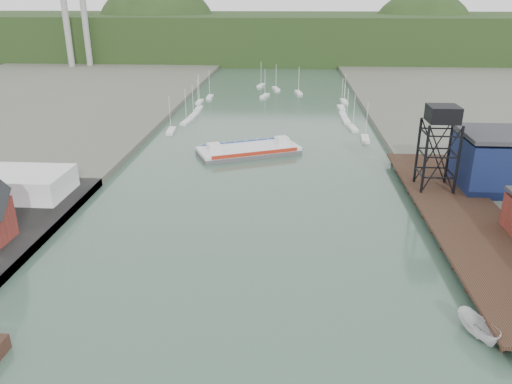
# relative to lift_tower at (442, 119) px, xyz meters

# --- Properties ---
(east_pier) EXTENTS (14.00, 70.00, 2.45)m
(east_pier) POSITION_rel_lift_tower_xyz_m (2.00, -13.00, -13.75)
(east_pier) COLOR black
(east_pier) RESTS_ON ground
(white_shed) EXTENTS (18.00, 12.00, 4.50)m
(white_shed) POSITION_rel_lift_tower_xyz_m (-79.00, -8.00, -11.80)
(white_shed) COLOR silver
(white_shed) RESTS_ON west_quay
(lift_tower) EXTENTS (6.50, 6.50, 16.00)m
(lift_tower) POSITION_rel_lift_tower_xyz_m (0.00, 0.00, 0.00)
(lift_tower) COLOR black
(lift_tower) RESTS_ON east_pier
(blue_shed) EXTENTS (20.50, 14.50, 11.30)m
(blue_shed) POSITION_rel_lift_tower_xyz_m (15.00, 2.00, -8.59)
(blue_shed) COLOR #0B1533
(blue_shed) RESTS_ON east_land
(marina_sailboats) EXTENTS (57.71, 92.65, 0.90)m
(marina_sailboats) POSITION_rel_lift_tower_xyz_m (-34.92, 80.46, -15.30)
(marina_sailboats) COLOR silver
(marina_sailboats) RESTS_ON ground
(smokestacks) EXTENTS (11.20, 8.20, 60.00)m
(smokestacks) POSITION_rel_lift_tower_xyz_m (-141.00, 174.50, 14.35)
(smokestacks) COLOR gray
(smokestacks) RESTS_ON ground
(distant_hills) EXTENTS (500.00, 120.00, 80.00)m
(distant_hills) POSITION_rel_lift_tower_xyz_m (-38.98, 243.35, -5.27)
(distant_hills) COLOR #203216
(distant_hills) RESTS_ON ground
(chain_ferry) EXTENTS (26.74, 19.16, 3.58)m
(chain_ferry) POSITION_rel_lift_tower_xyz_m (-38.28, 26.16, -14.62)
(chain_ferry) COLOR #4B4B4E
(chain_ferry) RESTS_ON ground
(motorboat) EXTENTS (4.51, 7.04, 2.55)m
(motorboat) POSITION_rel_lift_tower_xyz_m (-5.93, -43.69, -14.37)
(motorboat) COLOR silver
(motorboat) RESTS_ON ground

